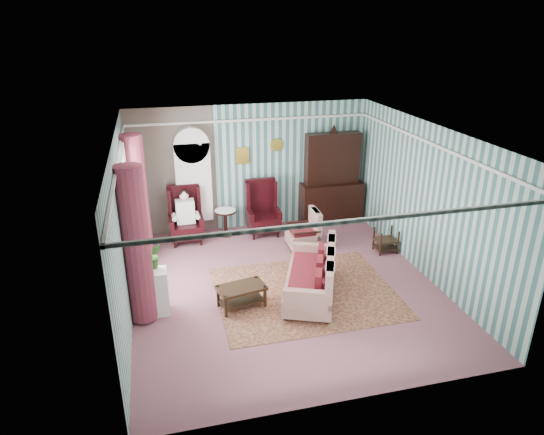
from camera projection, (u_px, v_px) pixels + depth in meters
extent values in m
plane|color=#894F5F|center=(285.00, 287.00, 9.04)|extent=(6.00, 6.00, 0.00)
cube|color=#386664|center=(251.00, 167.00, 11.18)|extent=(5.50, 0.02, 2.90)
cube|color=#386664|center=(353.00, 306.00, 5.79)|extent=(5.50, 0.02, 2.90)
cube|color=#386664|center=(123.00, 230.00, 7.87)|extent=(0.02, 6.00, 2.90)
cube|color=#386664|center=(427.00, 201.00, 9.10)|extent=(0.02, 6.00, 2.90)
cube|color=white|center=(287.00, 133.00, 7.93)|extent=(5.50, 6.00, 0.02)
cube|color=#85444E|center=(172.00, 173.00, 10.76)|extent=(1.90, 0.01, 2.90)
cube|color=silver|center=(287.00, 154.00, 8.07)|extent=(5.50, 6.00, 0.05)
cube|color=white|center=(125.00, 211.00, 8.38)|extent=(0.04, 1.50, 1.90)
cylinder|color=maroon|center=(136.00, 246.00, 7.55)|extent=(0.44, 0.44, 2.60)
cylinder|color=maroon|center=(137.00, 201.00, 9.43)|extent=(0.44, 0.44, 2.60)
cube|color=gold|center=(243.00, 156.00, 10.99)|extent=(0.30, 0.03, 0.38)
cube|color=silver|center=(194.00, 188.00, 10.86)|extent=(0.80, 0.28, 2.24)
cube|color=black|center=(332.00, 176.00, 11.45)|extent=(1.50, 0.56, 2.36)
cube|color=black|center=(186.00, 215.00, 10.64)|extent=(0.76, 0.80, 1.25)
cube|color=black|center=(263.00, 208.00, 11.03)|extent=(0.76, 0.80, 1.25)
cylinder|color=black|center=(226.00, 223.00, 11.10)|extent=(0.50, 0.50, 0.60)
cube|color=black|center=(386.00, 240.00, 10.30)|extent=(0.45, 0.38, 0.54)
cube|color=silver|center=(152.00, 293.00, 8.08)|extent=(0.55, 0.35, 0.80)
cube|color=#45171C|center=(305.00, 292.00, 8.83)|extent=(3.20, 2.60, 0.01)
cube|color=#BFAF94|center=(310.00, 273.00, 8.57)|extent=(1.58, 2.08, 0.92)
cube|color=#BDAC93|center=(303.00, 227.00, 10.37)|extent=(0.75, 0.72, 1.01)
cube|color=black|center=(242.00, 297.00, 8.34)|extent=(0.89, 0.62, 0.40)
imported|color=#28561B|center=(142.00, 263.00, 7.71)|extent=(0.47, 0.43, 0.45)
imported|color=#1A541D|center=(154.00, 256.00, 7.98)|extent=(0.26, 0.22, 0.43)
imported|color=#19501C|center=(144.00, 258.00, 7.91)|extent=(0.31, 0.31, 0.43)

